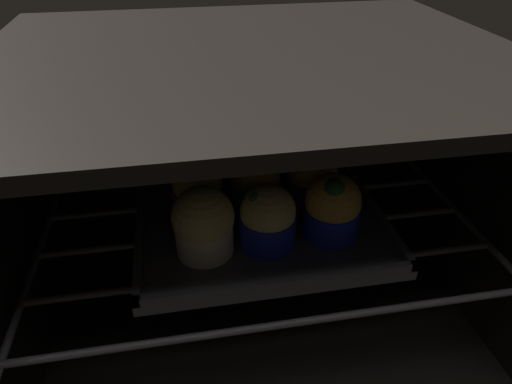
% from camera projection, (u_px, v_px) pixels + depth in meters
% --- Properties ---
extents(oven_cavity, '(0.59, 0.47, 0.37)m').
position_uv_depth(oven_cavity, '(250.00, 176.00, 0.63)').
color(oven_cavity, black).
rests_on(oven_cavity, ground).
extents(oven_rack, '(0.55, 0.42, 0.01)m').
position_uv_depth(oven_rack, '(255.00, 214.00, 0.61)').
color(oven_rack, '#4C494C').
rests_on(oven_rack, oven_cavity).
extents(baking_tray, '(0.30, 0.30, 0.02)m').
position_uv_depth(baking_tray, '(256.00, 210.00, 0.60)').
color(baking_tray, '#4C4C51').
rests_on(baking_tray, oven_rack).
extents(muffin_row0_col0, '(0.07, 0.07, 0.08)m').
position_uv_depth(muffin_row0_col0, '(204.00, 224.00, 0.51)').
color(muffin_row0_col0, silver).
rests_on(muffin_row0_col0, baking_tray).
extents(muffin_row0_col1, '(0.07, 0.07, 0.08)m').
position_uv_depth(muffin_row0_col1, '(265.00, 219.00, 0.52)').
color(muffin_row0_col1, '#1928B7').
rests_on(muffin_row0_col1, baking_tray).
extents(muffin_row0_col2, '(0.07, 0.07, 0.08)m').
position_uv_depth(muffin_row0_col2, '(332.00, 208.00, 0.53)').
color(muffin_row0_col2, '#1928B7').
rests_on(muffin_row0_col2, baking_tray).
extents(muffin_row1_col0, '(0.07, 0.07, 0.08)m').
position_uv_depth(muffin_row1_col0, '(198.00, 189.00, 0.57)').
color(muffin_row1_col0, '#7A238C').
rests_on(muffin_row1_col0, baking_tray).
extents(muffin_row1_col1, '(0.07, 0.07, 0.08)m').
position_uv_depth(muffin_row1_col1, '(257.00, 182.00, 0.58)').
color(muffin_row1_col1, '#0C8C84').
rests_on(muffin_row1_col1, baking_tray).
extents(muffin_row1_col2, '(0.07, 0.07, 0.08)m').
position_uv_depth(muffin_row1_col2, '(312.00, 179.00, 0.59)').
color(muffin_row1_col2, '#7A238C').
rests_on(muffin_row1_col2, baking_tray).
extents(muffin_row2_col0, '(0.07, 0.07, 0.08)m').
position_uv_depth(muffin_row2_col0, '(192.00, 158.00, 0.63)').
color(muffin_row2_col0, '#0C8C84').
rests_on(muffin_row2_col0, baking_tray).
extents(muffin_row2_col1, '(0.07, 0.07, 0.09)m').
position_uv_depth(muffin_row2_col1, '(246.00, 154.00, 0.64)').
color(muffin_row2_col1, '#1928B7').
rests_on(muffin_row2_col1, baking_tray).
extents(muffin_row2_col2, '(0.07, 0.07, 0.08)m').
position_uv_depth(muffin_row2_col2, '(297.00, 151.00, 0.65)').
color(muffin_row2_col2, '#1928B7').
rests_on(muffin_row2_col2, baking_tray).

